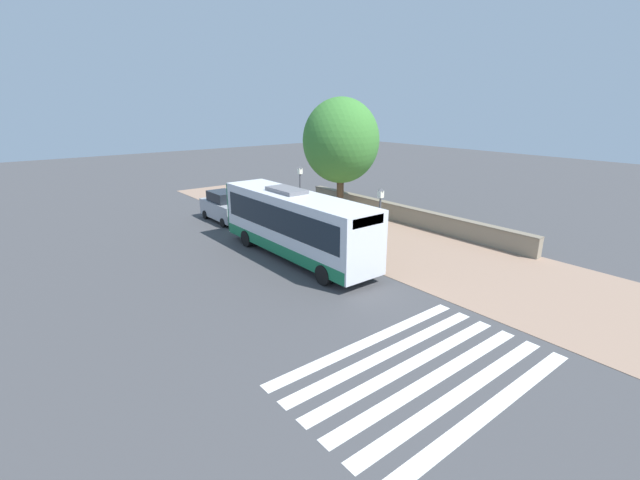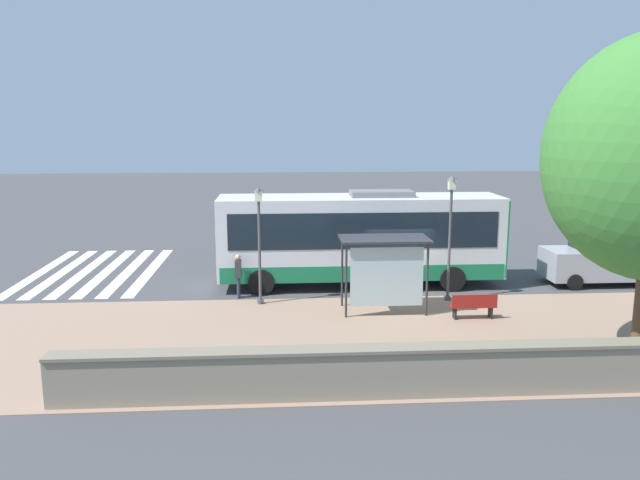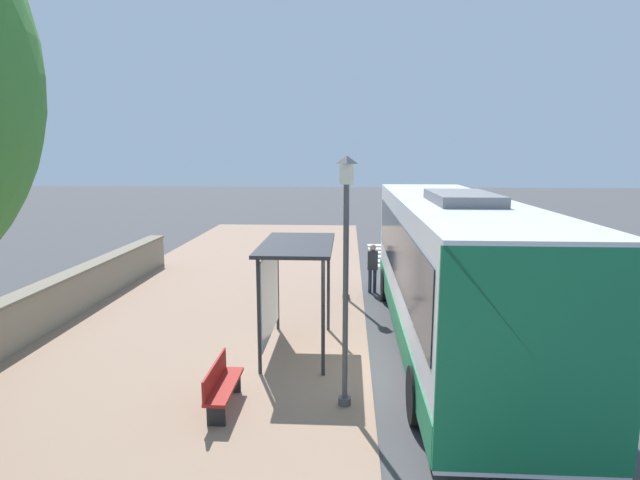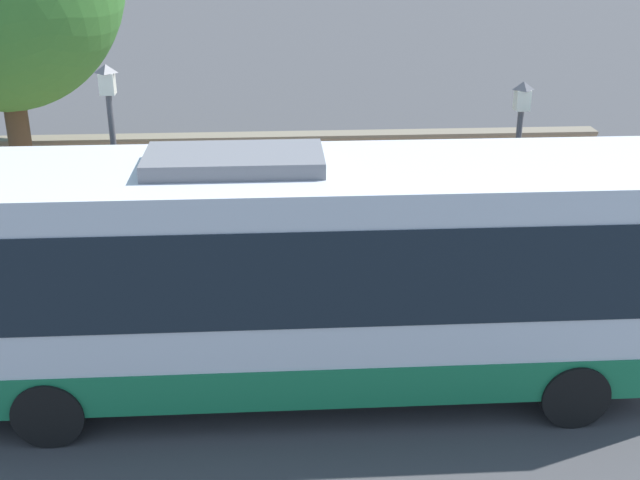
% 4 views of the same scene
% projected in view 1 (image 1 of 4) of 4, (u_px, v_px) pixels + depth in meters
% --- Properties ---
extents(ground_plane, '(120.00, 120.00, 0.00)m').
position_uv_depth(ground_plane, '(309.00, 245.00, 26.27)').
color(ground_plane, '#424244').
rests_on(ground_plane, ground).
extents(sidewalk_plaza, '(9.00, 44.00, 0.02)m').
position_uv_depth(sidewalk_plaza, '(362.00, 232.00, 28.94)').
color(sidewalk_plaza, '#937560').
rests_on(sidewalk_plaza, ground).
extents(crosswalk_stripes, '(9.00, 5.25, 0.01)m').
position_uv_depth(crosswalk_stripes, '(422.00, 371.00, 13.82)').
color(crosswalk_stripes, silver).
rests_on(crosswalk_stripes, ground).
extents(stone_wall, '(0.60, 20.00, 1.25)m').
position_uv_depth(stone_wall, '(402.00, 214.00, 31.15)').
color(stone_wall, gray).
rests_on(stone_wall, ground).
extents(bus, '(2.69, 11.23, 3.83)m').
position_uv_depth(bus, '(296.00, 224.00, 23.54)').
color(bus, silver).
rests_on(bus, ground).
extents(bus_shelter, '(1.65, 3.05, 2.61)m').
position_uv_depth(bus_shelter, '(343.00, 210.00, 25.97)').
color(bus_shelter, '#2D2D33').
rests_on(bus_shelter, ground).
extents(pedestrian, '(0.34, 0.22, 1.67)m').
position_uv_depth(pedestrian, '(378.00, 258.00, 21.21)').
color(pedestrian, '#2D3347').
rests_on(pedestrian, ground).
extents(bench, '(0.40, 1.53, 0.88)m').
position_uv_depth(bench, '(325.00, 224.00, 29.18)').
color(bench, maroon).
rests_on(bench, ground).
extents(street_lamp_near, '(0.28, 0.28, 4.25)m').
position_uv_depth(street_lamp_near, '(379.00, 221.00, 21.88)').
color(street_lamp_near, '#4C4C51').
rests_on(street_lamp_near, ground).
extents(street_lamp_far, '(0.28, 0.28, 4.62)m').
position_uv_depth(street_lamp_far, '(300.00, 196.00, 26.98)').
color(street_lamp_far, '#4C4C51').
rests_on(street_lamp_far, ground).
extents(shade_tree, '(5.85, 5.85, 8.83)m').
position_uv_depth(shade_tree, '(341.00, 141.00, 32.61)').
color(shade_tree, brown).
rests_on(shade_tree, ground).
extents(parked_car_behind_bus, '(1.94, 4.55, 2.18)m').
position_uv_depth(parked_car_behind_bus, '(224.00, 207.00, 31.44)').
color(parked_car_behind_bus, '#9EA0A8').
rests_on(parked_car_behind_bus, ground).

